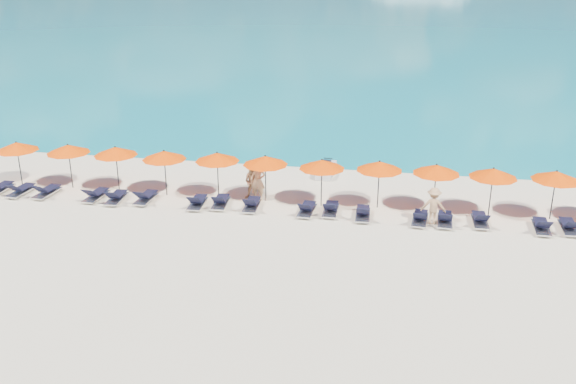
# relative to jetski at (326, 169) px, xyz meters

# --- Properties ---
(ground) EXTENTS (1400.00, 1400.00, 0.00)m
(ground) POSITION_rel_jetski_xyz_m (-0.98, -8.95, -0.31)
(ground) COLOR beige
(headland_main) EXTENTS (374.00, 242.00, 126.50)m
(headland_main) POSITION_rel_jetski_xyz_m (-300.98, 531.05, -38.31)
(headland_main) COLOR black
(headland_main) RESTS_ON ground
(headland_small) EXTENTS (162.00, 126.00, 85.50)m
(headland_small) POSITION_rel_jetski_xyz_m (-150.98, 551.05, -35.31)
(headland_small) COLOR black
(headland_small) RESTS_ON ground
(jetski) EXTENTS (0.91, 2.15, 0.75)m
(jetski) POSITION_rel_jetski_xyz_m (0.00, 0.00, 0.00)
(jetski) COLOR silver
(jetski) RESTS_ON ground
(beachgoer_a) EXTENTS (0.74, 0.50, 1.97)m
(beachgoer_a) POSITION_rel_jetski_xyz_m (-2.73, -4.17, 0.68)
(beachgoer_a) COLOR tan
(beachgoer_a) RESTS_ON ground
(beachgoer_b) EXTENTS (0.85, 0.51, 1.71)m
(beachgoer_b) POSITION_rel_jetski_xyz_m (-3.02, -4.01, 0.55)
(beachgoer_b) COLOR tan
(beachgoer_b) RESTS_ON ground
(beachgoer_c) EXTENTS (1.09, 0.57, 1.64)m
(beachgoer_c) POSITION_rel_jetski_xyz_m (5.31, -5.52, 0.51)
(beachgoer_c) COLOR tan
(beachgoer_c) RESTS_ON ground
(umbrella_0) EXTENTS (2.10, 2.10, 2.28)m
(umbrella_0) POSITION_rel_jetski_xyz_m (-14.95, -4.16, 1.71)
(umbrella_0) COLOR black
(umbrella_0) RESTS_ON ground
(umbrella_1) EXTENTS (2.10, 2.10, 2.28)m
(umbrella_1) POSITION_rel_jetski_xyz_m (-12.24, -4.10, 1.71)
(umbrella_1) COLOR black
(umbrella_1) RESTS_ON ground
(umbrella_2) EXTENTS (2.10, 2.10, 2.28)m
(umbrella_2) POSITION_rel_jetski_xyz_m (-9.79, -4.05, 1.71)
(umbrella_2) COLOR black
(umbrella_2) RESTS_ON ground
(umbrella_3) EXTENTS (2.10, 2.10, 2.28)m
(umbrella_3) POSITION_rel_jetski_xyz_m (-7.25, -4.24, 1.71)
(umbrella_3) COLOR black
(umbrella_3) RESTS_ON ground
(umbrella_4) EXTENTS (2.10, 2.10, 2.28)m
(umbrella_4) POSITION_rel_jetski_xyz_m (-4.69, -4.09, 1.71)
(umbrella_4) COLOR black
(umbrella_4) RESTS_ON ground
(umbrella_5) EXTENTS (2.10, 2.10, 2.28)m
(umbrella_5) POSITION_rel_jetski_xyz_m (-2.36, -4.19, 1.71)
(umbrella_5) COLOR black
(umbrella_5) RESTS_ON ground
(umbrella_6) EXTENTS (2.10, 2.10, 2.28)m
(umbrella_6) POSITION_rel_jetski_xyz_m (0.29, -4.30, 1.71)
(umbrella_6) COLOR black
(umbrella_6) RESTS_ON ground
(umbrella_7) EXTENTS (2.10, 2.10, 2.28)m
(umbrella_7) POSITION_rel_jetski_xyz_m (2.88, -4.08, 1.71)
(umbrella_7) COLOR black
(umbrella_7) RESTS_ON ground
(umbrella_8) EXTENTS (2.10, 2.10, 2.28)m
(umbrella_8) POSITION_rel_jetski_xyz_m (5.39, -4.11, 1.71)
(umbrella_8) COLOR black
(umbrella_8) RESTS_ON ground
(umbrella_9) EXTENTS (2.10, 2.10, 2.28)m
(umbrella_9) POSITION_rel_jetski_xyz_m (7.81, -4.20, 1.71)
(umbrella_9) COLOR black
(umbrella_9) RESTS_ON ground
(umbrella_10) EXTENTS (2.10, 2.10, 2.28)m
(umbrella_10) POSITION_rel_jetski_xyz_m (10.44, -4.10, 1.71)
(umbrella_10) COLOR black
(umbrella_10) RESTS_ON ground
(lounger_0) EXTENTS (0.67, 1.72, 0.66)m
(lounger_0) POSITION_rel_jetski_xyz_m (-15.41, -5.36, -0.07)
(lounger_0) COLOR silver
(lounger_0) RESTS_ON ground
(lounger_1) EXTENTS (0.76, 1.75, 0.66)m
(lounger_1) POSITION_rel_jetski_xyz_m (-14.24, -5.44, -0.07)
(lounger_1) COLOR silver
(lounger_1) RESTS_ON ground
(lounger_2) EXTENTS (0.77, 1.75, 0.66)m
(lounger_2) POSITION_rel_jetski_xyz_m (-12.91, -5.38, -0.07)
(lounger_2) COLOR silver
(lounger_2) RESTS_ON ground
(lounger_3) EXTENTS (0.75, 1.74, 0.66)m
(lounger_3) POSITION_rel_jetski_xyz_m (-10.36, -5.41, -0.07)
(lounger_3) COLOR silver
(lounger_3) RESTS_ON ground
(lounger_4) EXTENTS (0.72, 1.73, 0.66)m
(lounger_4) POSITION_rel_jetski_xyz_m (-9.28, -5.52, -0.07)
(lounger_4) COLOR silver
(lounger_4) RESTS_ON ground
(lounger_5) EXTENTS (0.71, 1.73, 0.66)m
(lounger_5) POSITION_rel_jetski_xyz_m (-7.90, -5.28, -0.07)
(lounger_5) COLOR silver
(lounger_5) RESTS_ON ground
(lounger_6) EXTENTS (0.70, 1.73, 0.66)m
(lounger_6) POSITION_rel_jetski_xyz_m (-5.32, -5.45, -0.07)
(lounger_6) COLOR silver
(lounger_6) RESTS_ON ground
(lounger_7) EXTENTS (0.75, 1.74, 0.66)m
(lounger_7) POSITION_rel_jetski_xyz_m (-4.28, -5.22, -0.07)
(lounger_7) COLOR silver
(lounger_7) RESTS_ON ground
(lounger_8) EXTENTS (0.67, 1.72, 0.66)m
(lounger_8) POSITION_rel_jetski_xyz_m (-2.78, -5.28, -0.07)
(lounger_8) COLOR silver
(lounger_8) RESTS_ON ground
(lounger_9) EXTENTS (0.71, 1.73, 0.66)m
(lounger_9) POSITION_rel_jetski_xyz_m (-0.21, -5.40, -0.07)
(lounger_9) COLOR silver
(lounger_9) RESTS_ON ground
(lounger_10) EXTENTS (0.63, 1.70, 0.66)m
(lounger_10) POSITION_rel_jetski_xyz_m (0.84, -5.19, -0.07)
(lounger_10) COLOR silver
(lounger_10) RESTS_ON ground
(lounger_11) EXTENTS (0.68, 1.72, 0.66)m
(lounger_11) POSITION_rel_jetski_xyz_m (2.30, -5.46, -0.07)
(lounger_11) COLOR silver
(lounger_11) RESTS_ON ground
(lounger_12) EXTENTS (0.78, 1.75, 0.66)m
(lounger_12) POSITION_rel_jetski_xyz_m (4.78, -5.55, -0.07)
(lounger_12) COLOR silver
(lounger_12) RESTS_ON ground
(lounger_13) EXTENTS (0.69, 1.73, 0.66)m
(lounger_13) POSITION_rel_jetski_xyz_m (5.84, -5.50, -0.07)
(lounger_13) COLOR silver
(lounger_13) RESTS_ON ground
(lounger_14) EXTENTS (0.66, 1.71, 0.66)m
(lounger_14) POSITION_rel_jetski_xyz_m (7.34, -5.29, -0.07)
(lounger_14) COLOR silver
(lounger_14) RESTS_ON ground
(lounger_15) EXTENTS (0.68, 1.72, 0.66)m
(lounger_15) POSITION_rel_jetski_xyz_m (9.83, -5.54, -0.07)
(lounger_15) COLOR silver
(lounger_15) RESTS_ON ground
(lounger_16) EXTENTS (0.64, 1.71, 0.66)m
(lounger_16) POSITION_rel_jetski_xyz_m (10.96, -5.37, -0.07)
(lounger_16) COLOR silver
(lounger_16) RESTS_ON ground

